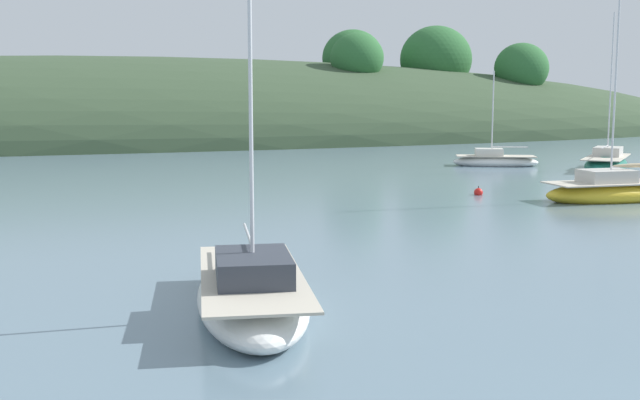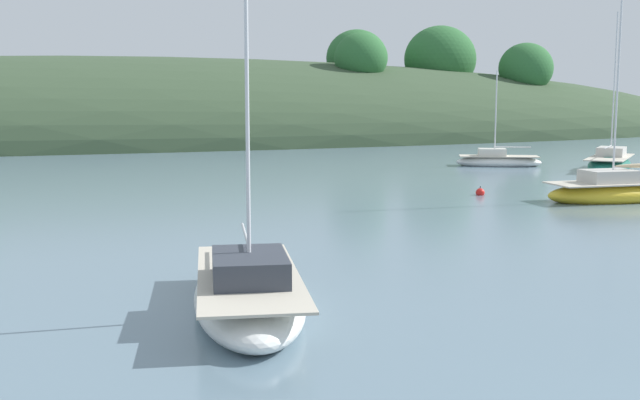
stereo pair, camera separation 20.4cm
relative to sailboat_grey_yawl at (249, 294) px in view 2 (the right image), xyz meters
name	(u,v)px [view 2 (the right image)]	position (x,y,z in m)	size (l,w,h in m)	color
far_shoreline_hill	(141,139)	(5.28, 67.32, -0.29)	(150.00, 36.00, 21.54)	#384C33
sailboat_grey_yawl	(249,294)	(0.00, 0.00, 0.00)	(3.87, 7.73, 8.71)	white
sailboat_yellow_far	(610,163)	(30.40, 24.68, 0.01)	(7.12, 6.93, 10.40)	#196B56
sailboat_blue_center	(618,191)	(20.92, 12.58, 0.01)	(7.51, 3.08, 10.29)	gold
sailboat_cream_ketch	(498,161)	(25.17, 29.73, -0.08)	(6.07, 4.32, 6.71)	white
mooring_buoy_inner	(591,184)	(23.41, 17.63, -0.31)	(0.44, 0.44, 0.54)	red
mooring_buoy_outer	(480,193)	(15.92, 16.52, -0.31)	(0.44, 0.44, 0.54)	red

